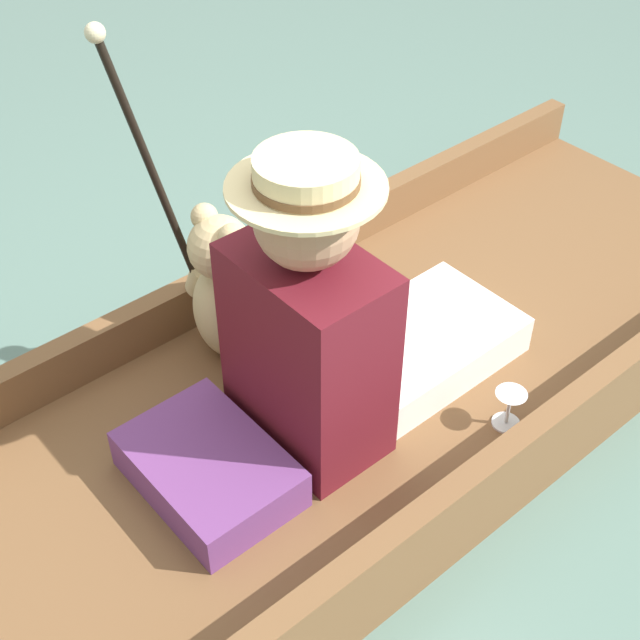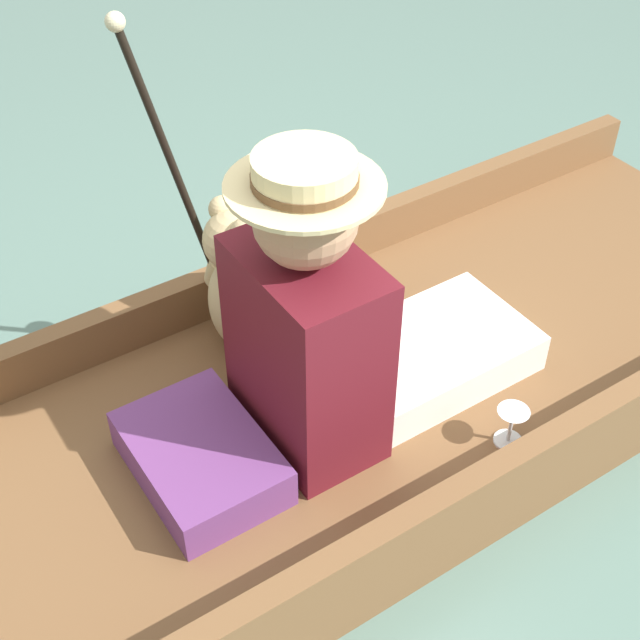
{
  "view_description": "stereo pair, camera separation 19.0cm",
  "coord_description": "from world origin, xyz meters",
  "px_view_note": "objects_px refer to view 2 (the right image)",
  "views": [
    {
      "loc": [
        1.21,
        -1.1,
        1.79
      ],
      "look_at": [
        0.06,
        -0.11,
        0.47
      ],
      "focal_mm": 50.0,
      "sensor_mm": 36.0,
      "label": 1
    },
    {
      "loc": [
        1.32,
        -0.94,
        1.79
      ],
      "look_at": [
        0.06,
        -0.11,
        0.47
      ],
      "focal_mm": 50.0,
      "sensor_mm": 36.0,
      "label": 2
    }
  ],
  "objects_px": {
    "wine_glass": "(512,419)",
    "teddy_bear": "(239,284)",
    "walking_cane": "(173,167)",
    "seated_person": "(339,328)"
  },
  "relations": [
    {
      "from": "seated_person",
      "to": "teddy_bear",
      "type": "relative_size",
      "value": 1.8
    },
    {
      "from": "seated_person",
      "to": "wine_glass",
      "type": "distance_m",
      "value": 0.48
    },
    {
      "from": "teddy_bear",
      "to": "wine_glass",
      "type": "distance_m",
      "value": 0.77
    },
    {
      "from": "seated_person",
      "to": "teddy_bear",
      "type": "distance_m",
      "value": 0.38
    },
    {
      "from": "teddy_bear",
      "to": "seated_person",
      "type": "bearing_deg",
      "value": 10.31
    },
    {
      "from": "walking_cane",
      "to": "seated_person",
      "type": "bearing_deg",
      "value": 20.02
    },
    {
      "from": "wine_glass",
      "to": "teddy_bear",
      "type": "bearing_deg",
      "value": -151.46
    },
    {
      "from": "teddy_bear",
      "to": "walking_cane",
      "type": "distance_m",
      "value": 0.36
    },
    {
      "from": "wine_glass",
      "to": "walking_cane",
      "type": "height_order",
      "value": "walking_cane"
    },
    {
      "from": "teddy_bear",
      "to": "walking_cane",
      "type": "xyz_separation_m",
      "value": [
        -0.1,
        -0.1,
        0.34
      ]
    }
  ]
}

